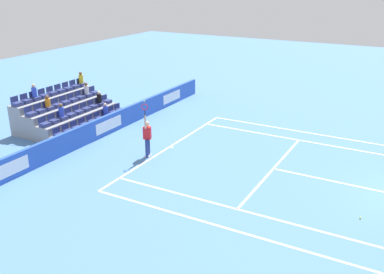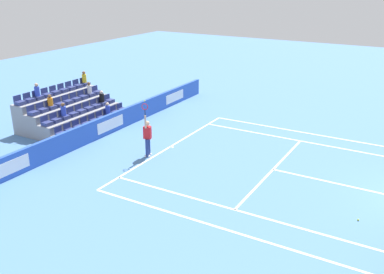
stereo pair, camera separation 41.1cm
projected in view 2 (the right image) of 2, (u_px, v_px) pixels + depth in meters
name	position (u px, v px, depth m)	size (l,w,h in m)	color
line_baseline	(170.00, 147.00, 21.96)	(10.97, 0.10, 0.01)	white
line_service	(273.00, 169.00, 19.38)	(8.23, 0.10, 0.01)	white
line_centre_service	(347.00, 186.00, 17.88)	(0.10, 6.40, 0.01)	white
line_singles_sideline_left	(246.00, 213.00, 15.83)	(0.10, 11.89, 0.01)	white
line_singles_sideline_right	(309.00, 142.00, 22.50)	(0.10, 11.89, 0.01)	white
line_doubles_sideline_left	(230.00, 231.00, 14.72)	(0.10, 11.89, 0.01)	white
line_doubles_sideline_right	(316.00, 135.00, 23.61)	(0.10, 11.89, 0.01)	white
line_centre_mark	(172.00, 147.00, 21.91)	(0.10, 0.20, 0.01)	white
sponsor_barrier	(109.00, 124.00, 23.65)	(19.80, 0.22, 1.07)	blue
tennis_player	(147.00, 137.00, 20.49)	(0.54, 0.42, 2.85)	navy
stadium_stand	(70.00, 113.00, 24.98)	(5.58, 3.80, 2.61)	gray
loose_tennis_ball	(358.00, 220.00, 15.32)	(0.07, 0.07, 0.07)	#D1E533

